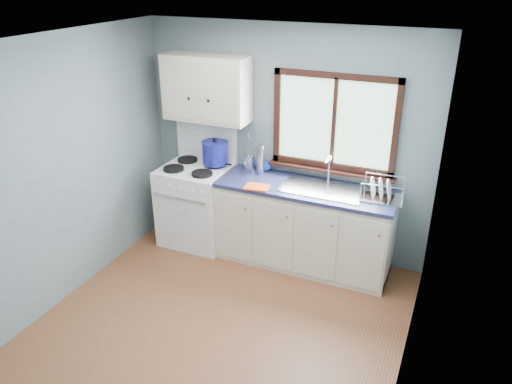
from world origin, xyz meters
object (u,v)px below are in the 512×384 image
at_px(base_cabinets, 304,230).
at_px(thermos, 261,160).
at_px(sink, 322,195).
at_px(utensil_crock, 249,162).
at_px(stockpot, 215,152).
at_px(dish_rack, 381,193).
at_px(skillet, 215,161).
at_px(gas_range, 197,202).

relative_size(base_cabinets, thermos, 5.65).
distance_m(sink, utensil_crock, 0.94).
height_order(stockpot, dish_rack, stockpot).
distance_m(skillet, dish_rack, 1.89).
relative_size(sink, thermos, 2.56).
bearing_deg(sink, stockpot, 174.48).
relative_size(skillet, dish_rack, 0.82).
bearing_deg(skillet, thermos, 7.78).
bearing_deg(utensil_crock, skillet, -169.66).
xyz_separation_m(base_cabinets, utensil_crock, (-0.73, 0.19, 0.60)).
bearing_deg(thermos, dish_rack, -4.76).
height_order(sink, utensil_crock, utensil_crock).
bearing_deg(utensil_crock, base_cabinets, -14.83).
xyz_separation_m(stockpot, thermos, (0.55, 0.01, -0.01)).
xyz_separation_m(skillet, dish_rack, (1.89, -0.10, -0.01)).
bearing_deg(skillet, dish_rack, 3.51).
bearing_deg(skillet, base_cabinets, 0.40).
distance_m(stockpot, dish_rack, 1.89).
distance_m(skillet, thermos, 0.57).
relative_size(skillet, utensil_crock, 0.83).
height_order(base_cabinets, dish_rack, dish_rack).
bearing_deg(sink, skillet, 174.73).
xyz_separation_m(base_cabinets, skillet, (-1.12, 0.12, 0.57)).
distance_m(base_cabinets, utensil_crock, 0.96).
relative_size(base_cabinets, skillet, 5.34).
xyz_separation_m(gas_range, sink, (1.49, 0.02, 0.37)).
bearing_deg(stockpot, skillet, -139.84).
xyz_separation_m(skillet, thermos, (0.56, 0.01, 0.10)).
xyz_separation_m(stockpot, dish_rack, (1.88, -0.10, -0.12)).
height_order(utensil_crock, thermos, utensil_crock).
bearing_deg(utensil_crock, gas_range, -159.97).
height_order(skillet, thermos, thermos).
relative_size(gas_range, skillet, 3.93).
bearing_deg(thermos, base_cabinets, -13.16).
relative_size(base_cabinets, stockpot, 5.04).
height_order(gas_range, sink, gas_range).
distance_m(gas_range, base_cabinets, 1.31).
height_order(base_cabinets, stockpot, stockpot).
bearing_deg(gas_range, stockpot, 37.47).
distance_m(gas_range, stockpot, 0.64).
xyz_separation_m(base_cabinets, thermos, (-0.57, 0.13, 0.67)).
distance_m(sink, dish_rack, 0.60).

